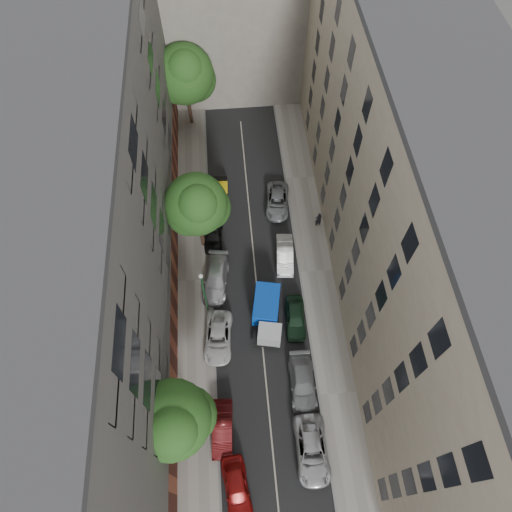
{
  "coord_description": "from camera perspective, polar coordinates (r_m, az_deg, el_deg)",
  "views": [
    {
      "loc": [
        -1.65,
        -19.37,
        36.34
      ],
      "look_at": [
        -0.1,
        -1.44,
        6.0
      ],
      "focal_mm": 32.0,
      "sensor_mm": 36.0,
      "label": 1
    }
  ],
  "objects": [
    {
      "name": "car_left_3",
      "position": [
        40.42,
        -5.03,
        -2.83
      ],
      "size": [
        2.81,
        5.33,
        1.47
      ],
      "primitive_type": "imported",
      "rotation": [
        0.0,
        0.0,
        -0.15
      ],
      "color": "#BCBCC1",
      "rests_on": "ground"
    },
    {
      "name": "car_right_4",
      "position": [
        45.07,
        2.67,
        6.88
      ],
      "size": [
        2.73,
        4.92,
        1.3
      ],
      "primitive_type": "imported",
      "rotation": [
        0.0,
        0.0,
        -0.13
      ],
      "color": "gray",
      "rests_on": "ground"
    },
    {
      "name": "car_right_1",
      "position": [
        37.1,
        5.83,
        -15.47
      ],
      "size": [
        2.05,
        4.86,
        1.4
      ],
      "primitive_type": "imported",
      "rotation": [
        0.0,
        0.0,
        -0.02
      ],
      "color": "gray",
      "rests_on": "ground"
    },
    {
      "name": "sidewalk_right",
      "position": [
        41.73,
        7.51,
        -1.89
      ],
      "size": [
        3.0,
        44.0,
        0.15
      ],
      "primitive_type": "cube",
      "color": "gray",
      "rests_on": "ground"
    },
    {
      "name": "car_right_2",
      "position": [
        38.85,
        4.95,
        -7.67
      ],
      "size": [
        1.95,
        4.24,
        1.41
      ],
      "primitive_type": "imported",
      "rotation": [
        0.0,
        0.0,
        -0.07
      ],
      "color": "black",
      "rests_on": "ground"
    },
    {
      "name": "tree_mid",
      "position": [
        38.15,
        -7.32,
        6.16
      ],
      "size": [
        5.53,
        5.29,
        8.91
      ],
      "color": "#382619",
      "rests_on": "sidewalk_left"
    },
    {
      "name": "building_endcap",
      "position": [
        54.72,
        -2.93,
        29.28
      ],
      "size": [
        18.0,
        12.0,
        18.0
      ],
      "primitive_type": "cube",
      "color": "gray",
      "rests_on": "ground"
    },
    {
      "name": "car_left_4",
      "position": [
        42.92,
        -5.35,
        2.78
      ],
      "size": [
        1.93,
        4.18,
        1.39
      ],
      "primitive_type": "imported",
      "rotation": [
        0.0,
        0.0,
        -0.07
      ],
      "color": "black",
      "rests_on": "ground"
    },
    {
      "name": "car_left_5",
      "position": [
        45.55,
        -4.57,
        7.63
      ],
      "size": [
        1.74,
        4.45,
        1.44
      ],
      "primitive_type": "imported",
      "rotation": [
        0.0,
        0.0,
        -0.05
      ],
      "color": "black",
      "rests_on": "ground"
    },
    {
      "name": "ground",
      "position": [
        41.21,
        -0.04,
        -2.54
      ],
      "size": [
        120.0,
        120.0,
        0.0
      ],
      "primitive_type": "plane",
      "color": "#4C4C49",
      "rests_on": "ground"
    },
    {
      "name": "car_right_0",
      "position": [
        36.17,
        6.99,
        -22.95
      ],
      "size": [
        2.4,
        5.1,
        1.41
      ],
      "primitive_type": "imported",
      "rotation": [
        0.0,
        0.0,
        -0.01
      ],
      "color": "#BDBCC1",
      "rests_on": "ground"
    },
    {
      "name": "building_left",
      "position": [
        34.0,
        -18.9,
        4.16
      ],
      "size": [
        8.0,
        44.0,
        20.0
      ],
      "primitive_type": "cube",
      "color": "#514E4C",
      "rests_on": "ground"
    },
    {
      "name": "tarp_truck",
      "position": [
        38.23,
        1.42,
        -7.23
      ],
      "size": [
        2.88,
        5.34,
        2.32
      ],
      "rotation": [
        0.0,
        0.0,
        -0.19
      ],
      "color": "black",
      "rests_on": "ground"
    },
    {
      "name": "tree_far",
      "position": [
        49.59,
        -8.82,
        21.32
      ],
      "size": [
        6.12,
        5.97,
        9.37
      ],
      "color": "#382619",
      "rests_on": "sidewalk_left"
    },
    {
      "name": "car_left_1",
      "position": [
        36.26,
        -4.22,
        -20.73
      ],
      "size": [
        1.74,
        4.35,
        1.41
      ],
      "primitive_type": "imported",
      "rotation": [
        0.0,
        0.0,
        -0.06
      ],
      "color": "#4D0F10",
      "rests_on": "ground"
    },
    {
      "name": "sidewalk_left",
      "position": [
        41.29,
        -7.68,
        -3.04
      ],
      "size": [
        3.0,
        44.0,
        0.15
      ],
      "primitive_type": "cube",
      "color": "gray",
      "rests_on": "ground"
    },
    {
      "name": "car_left_0",
      "position": [
        35.69,
        -2.44,
        -27.02
      ],
      "size": [
        2.28,
        4.54,
        1.49
      ],
      "primitive_type": "imported",
      "rotation": [
        0.0,
        0.0,
        0.12
      ],
      "color": "maroon",
      "rests_on": "ground"
    },
    {
      "name": "road_surface",
      "position": [
        41.2,
        -0.04,
        -2.53
      ],
      "size": [
        8.0,
        44.0,
        0.02
      ],
      "primitive_type": "cube",
      "color": "black",
      "rests_on": "ground"
    },
    {
      "name": "lamp_post",
      "position": [
        36.32,
        -6.57,
        -4.16
      ],
      "size": [
        0.36,
        0.36,
        6.3
      ],
      "color": "#1A5C2D",
      "rests_on": "sidewalk_left"
    },
    {
      "name": "car_right_3",
      "position": [
        41.59,
        3.62,
        0.16
      ],
      "size": [
        1.85,
        4.37,
        1.4
      ],
      "primitive_type": "imported",
      "rotation": [
        0.0,
        0.0,
        -0.09
      ],
      "color": "silver",
      "rests_on": "ground"
    },
    {
      "name": "tree_near",
      "position": [
        30.68,
        -10.29,
        -19.71
      ],
      "size": [
        5.32,
        5.05,
        9.5
      ],
      "color": "#382619",
      "rests_on": "sidewalk_left"
    },
    {
      "name": "pedestrian",
      "position": [
        43.65,
        7.81,
        4.56
      ],
      "size": [
        0.72,
        0.54,
        1.77
      ],
      "primitive_type": "imported",
      "rotation": [
        0.0,
        0.0,
        3.34
      ],
      "color": "black",
      "rests_on": "sidewalk_right"
    },
    {
      "name": "building_right",
      "position": [
        35.05,
        18.3,
        6.71
      ],
      "size": [
        8.0,
        44.0,
        20.0
      ],
      "primitive_type": "cube",
      "color": "tan",
      "rests_on": "ground"
    },
    {
      "name": "car_left_2",
      "position": [
        38.22,
        -4.75,
        -10.13
      ],
      "size": [
        2.63,
        4.93,
        1.32
      ],
      "primitive_type": "imported",
      "rotation": [
        0.0,
        0.0,
        -0.1
      ],
      "color": "silver",
      "rests_on": "ground"
    }
  ]
}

